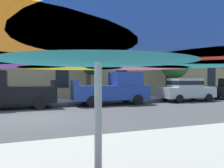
{
  "coord_description": "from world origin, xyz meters",
  "views": [
    {
      "loc": [
        -0.54,
        -10.73,
        1.71
      ],
      "look_at": [
        5.02,
        3.2,
        1.4
      ],
      "focal_mm": 36.87,
      "sensor_mm": 36.0,
      "label": 1
    }
  ],
  "objects": [
    {
      "name": "patio_umbrella",
      "position": [
        0.03,
        -9.0,
        2.08
      ],
      "size": [
        3.27,
        3.27,
        2.38
      ],
      "color": "silver",
      "rests_on": "ground"
    },
    {
      "name": "apartment_building",
      "position": [
        -0.0,
        14.99,
        6.4
      ],
      "size": [
        44.15,
        12.08,
        12.8
      ],
      "color": "tan",
      "rests_on": "ground"
    },
    {
      "name": "street_tree_right",
      "position": [
        12.48,
        6.62,
        3.24
      ],
      "size": [
        2.92,
        2.71,
        4.59
      ],
      "color": "brown",
      "rests_on": "ground"
    },
    {
      "name": "pickup_blue",
      "position": [
        5.35,
        3.7,
        1.03
      ],
      "size": [
        5.1,
        2.12,
        2.2
      ],
      "color": "navy",
      "rests_on": "ground"
    },
    {
      "name": "ground_plane",
      "position": [
        0.0,
        0.0,
        0.0
      ],
      "size": [
        120.0,
        120.0,
        0.0
      ],
      "primitive_type": "plane",
      "color": "#38383A"
    },
    {
      "name": "pickup_black",
      "position": [
        -1.35,
        3.7,
        1.03
      ],
      "size": [
        5.1,
        2.12,
        2.2
      ],
      "color": "black",
      "rests_on": "ground"
    },
    {
      "name": "sedan_silver",
      "position": [
        11.42,
        3.7,
        0.95
      ],
      "size": [
        4.4,
        1.98,
        1.78
      ],
      "color": "#A8AAB2",
      "rests_on": "ground"
    },
    {
      "name": "street_tree_middle",
      "position": [
        4.79,
        7.03,
        3.07
      ],
      "size": [
        2.15,
        2.15,
        4.28
      ],
      "color": "brown",
      "rests_on": "ground"
    },
    {
      "name": "sidewalk_far",
      "position": [
        0.0,
        6.8,
        0.06
      ],
      "size": [
        56.0,
        3.6,
        0.12
      ],
      "primitive_type": "cube",
      "color": "gray",
      "rests_on": "ground"
    }
  ]
}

